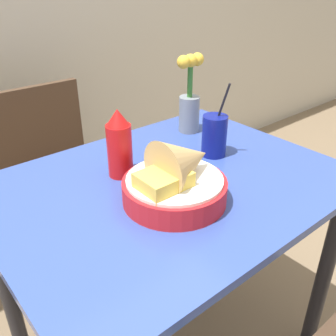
{
  "coord_description": "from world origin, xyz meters",
  "views": [
    {
      "loc": [
        -0.58,
        -0.69,
        1.26
      ],
      "look_at": [
        -0.03,
        -0.02,
        0.79
      ],
      "focal_mm": 40.0,
      "sensor_mm": 36.0,
      "label": 1
    }
  ],
  "objects_px": {
    "food_basket": "(178,178)",
    "ketchup_bottle": "(119,144)",
    "drink_cup": "(214,137)",
    "flower_vase": "(190,99)",
    "chair_far_window": "(52,165)"
  },
  "relations": [
    {
      "from": "chair_far_window",
      "to": "drink_cup",
      "type": "height_order",
      "value": "drink_cup"
    },
    {
      "from": "food_basket",
      "to": "flower_vase",
      "type": "height_order",
      "value": "flower_vase"
    },
    {
      "from": "ketchup_bottle",
      "to": "flower_vase",
      "type": "relative_size",
      "value": 0.72
    },
    {
      "from": "flower_vase",
      "to": "chair_far_window",
      "type": "bearing_deg",
      "value": 122.74
    },
    {
      "from": "chair_far_window",
      "to": "ketchup_bottle",
      "type": "xyz_separation_m",
      "value": [
        -0.04,
        -0.62,
        0.33
      ]
    },
    {
      "from": "food_basket",
      "to": "ketchup_bottle",
      "type": "relative_size",
      "value": 1.34
    },
    {
      "from": "chair_far_window",
      "to": "drink_cup",
      "type": "distance_m",
      "value": 0.81
    },
    {
      "from": "ketchup_bottle",
      "to": "flower_vase",
      "type": "xyz_separation_m",
      "value": [
        0.37,
        0.11,
        0.02
      ]
    },
    {
      "from": "ketchup_bottle",
      "to": "drink_cup",
      "type": "distance_m",
      "value": 0.31
    },
    {
      "from": "ketchup_bottle",
      "to": "drink_cup",
      "type": "relative_size",
      "value": 0.84
    },
    {
      "from": "food_basket",
      "to": "ketchup_bottle",
      "type": "xyz_separation_m",
      "value": [
        -0.04,
        0.2,
        0.03
      ]
    },
    {
      "from": "drink_cup",
      "to": "flower_vase",
      "type": "height_order",
      "value": "flower_vase"
    },
    {
      "from": "chair_far_window",
      "to": "ketchup_bottle",
      "type": "relative_size",
      "value": 4.16
    },
    {
      "from": "drink_cup",
      "to": "flower_vase",
      "type": "xyz_separation_m",
      "value": [
        0.07,
        0.19,
        0.06
      ]
    },
    {
      "from": "chair_far_window",
      "to": "flower_vase",
      "type": "xyz_separation_m",
      "value": [
        0.33,
        -0.51,
        0.36
      ]
    }
  ]
}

